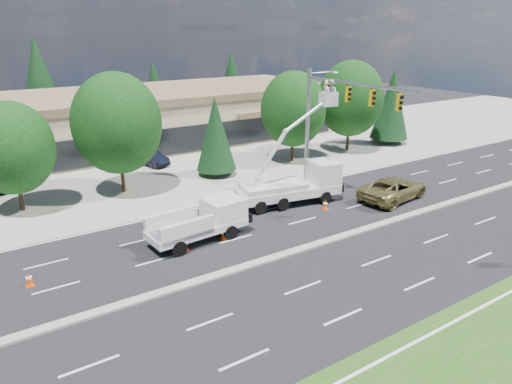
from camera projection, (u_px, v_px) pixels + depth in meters
ground at (266, 261)px, 24.45m from camera, size 140.00×140.00×0.00m
concrete_apron at (140, 169)px, 40.29m from camera, size 140.00×22.00×0.01m
road_median at (266, 260)px, 24.43m from camera, size 120.00×0.55×0.12m
strip_mall at (105, 120)px, 47.23m from camera, size 50.40×15.40×5.50m
tree_front_c at (12, 148)px, 29.77m from camera, size 5.38×5.38×7.47m
tree_front_d at (117, 124)px, 33.03m from camera, size 6.45×6.45×8.95m
tree_front_e at (216, 134)px, 37.67m from camera, size 3.34×3.34×6.58m
tree_front_f at (293, 109)px, 41.29m from camera, size 5.96×5.96×8.27m
tree_front_g at (350, 99)px, 44.71m from camera, size 6.45×6.45×8.94m
tree_front_h at (392, 104)px, 48.10m from camera, size 4.00×4.00×7.88m
tree_back_b at (40, 81)px, 53.68m from camera, size 5.59×5.59×11.03m
tree_back_c at (154, 88)px, 61.37m from camera, size 3.97×3.97×7.83m
tree_back_d at (232, 79)px, 67.29m from camera, size 4.44×4.44×8.75m
signal_mast at (327, 112)px, 33.07m from camera, size 2.76×10.16×9.00m
utility_pickup at (204, 225)px, 26.70m from camera, size 5.99×2.69×2.23m
bucket_truck at (300, 177)px, 32.11m from camera, size 8.21×3.50×8.50m
traffic_cone_a at (29, 279)px, 22.00m from camera, size 0.40×0.40×0.70m
traffic_cone_b at (185, 245)px, 25.50m from camera, size 0.40×0.40×0.70m
traffic_cone_c at (224, 234)px, 26.82m from camera, size 0.40×0.40×0.70m
traffic_cone_d at (325, 205)px, 31.31m from camera, size 0.40×0.40×0.70m
minivan at (394, 189)px, 33.00m from camera, size 6.18×3.53×1.63m
parked_car_east at (149, 157)px, 41.48m from camera, size 2.67×4.53×1.41m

